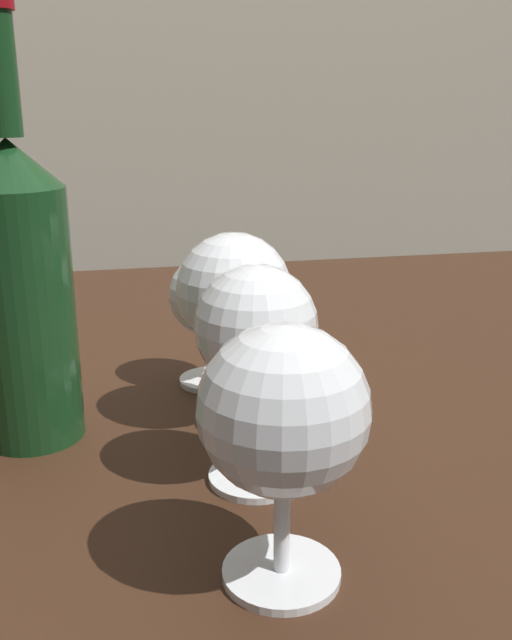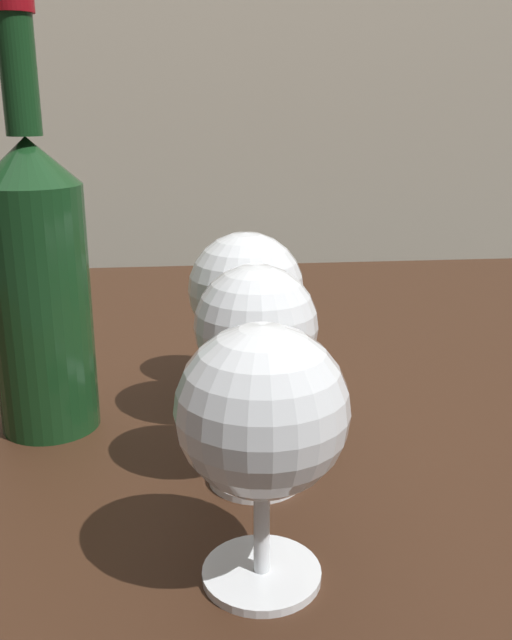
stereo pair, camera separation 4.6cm
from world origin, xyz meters
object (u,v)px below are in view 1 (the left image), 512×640
Objects in this scene: wine_glass_port at (234,295)px; wine_bottle at (21,286)px; wine_glass_amber at (256,331)px; wine_glass_pinot at (209,298)px; wine_glass_white at (283,414)px.

wine_bottle is (-0.16, 0.01, 0.01)m from wine_glass_port.
wine_glass_amber is 0.97× the size of wine_glass_port.
wine_glass_amber is 0.09m from wine_glass_port.
wine_glass_pinot is (-0.01, 0.18, -0.03)m from wine_glass_amber.
wine_glass_amber reaches higher than wine_glass_white.
wine_glass_amber is 0.19m from wine_bottle.
wine_bottle reaches higher than wine_glass_port.
wine_glass_port reaches higher than wine_glass_white.
wine_glass_port reaches higher than wine_glass_amber.
wine_glass_port is (0.00, 0.09, -0.00)m from wine_glass_amber.
wine_glass_white is at bearing -94.23° from wine_glass_amber.
wine_glass_white is at bearing -54.44° from wine_bottle.
wine_bottle is at bearing 125.56° from wine_glass_white.
wine_glass_pinot is 0.38× the size of wine_bottle.
wine_glass_port is 0.16m from wine_bottle.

